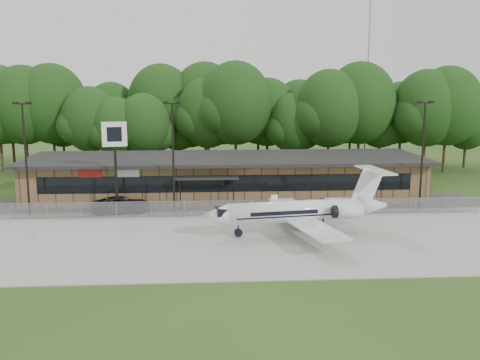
{
  "coord_description": "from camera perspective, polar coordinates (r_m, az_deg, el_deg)",
  "views": [
    {
      "loc": [
        -1.96,
        -31.49,
        11.83
      ],
      "look_at": [
        0.75,
        12.0,
        3.9
      ],
      "focal_mm": 40.0,
      "sensor_mm": 36.0,
      "label": 1
    }
  ],
  "objects": [
    {
      "name": "ground",
      "position": [
        33.69,
        -0.01,
        -10.24
      ],
      "size": [
        160.0,
        160.0,
        0.0
      ],
      "primitive_type": "plane",
      "color": "#2B4719",
      "rests_on": "ground"
    },
    {
      "name": "treeline",
      "position": [
        73.64,
        -2.05,
        6.93
      ],
      "size": [
        72.0,
        12.0,
        15.0
      ],
      "primitive_type": null,
      "color": "black",
      "rests_on": "ground"
    },
    {
      "name": "light_pole_left",
      "position": [
        50.94,
        -21.93,
        2.97
      ],
      "size": [
        1.55,
        0.3,
        10.23
      ],
      "color": "black",
      "rests_on": "ground"
    },
    {
      "name": "light_pole_right",
      "position": [
        52.3,
        18.92,
        3.33
      ],
      "size": [
        1.55,
        0.3,
        10.23
      ],
      "color": "black",
      "rests_on": "ground"
    },
    {
      "name": "fence",
      "position": [
        47.82,
        -1.13,
        -3.06
      ],
      "size": [
        46.0,
        0.04,
        1.52
      ],
      "color": "gray",
      "rests_on": "ground"
    },
    {
      "name": "suv",
      "position": [
        50.5,
        -12.45,
        -2.6
      ],
      "size": [
        5.73,
        3.16,
        1.52
      ],
      "primitive_type": "imported",
      "rotation": [
        0.0,
        0.0,
        1.69
      ],
      "color": "#29292C",
      "rests_on": "ground"
    },
    {
      "name": "apron",
      "position": [
        41.26,
        -0.7,
        -6.29
      ],
      "size": [
        64.0,
        18.0,
        0.08
      ],
      "primitive_type": "cube",
      "color": "#9E9B93",
      "rests_on": "ground"
    },
    {
      "name": "business_jet",
      "position": [
        42.33,
        6.56,
        -3.4
      ],
      "size": [
        15.36,
        13.75,
        5.17
      ],
      "rotation": [
        0.0,
        0.0,
        0.15
      ],
      "color": "silver",
      "rests_on": "ground"
    },
    {
      "name": "light_pole_mid",
      "position": [
        48.44,
        -7.15,
        3.29
      ],
      "size": [
        1.55,
        0.3,
        10.23
      ],
      "color": "black",
      "rests_on": "ground"
    },
    {
      "name": "radio_mast",
      "position": [
        83.02,
        13.43,
        10.49
      ],
      "size": [
        0.2,
        0.2,
        25.0
      ],
      "primitive_type": "cylinder",
      "color": "gray",
      "rests_on": "ground"
    },
    {
      "name": "pole_sign",
      "position": [
        49.28,
        -13.22,
        3.76
      ],
      "size": [
        2.21,
        0.67,
        8.43
      ],
      "rotation": [
        0.0,
        0.0,
        0.2
      ],
      "color": "black",
      "rests_on": "ground"
    },
    {
      "name": "terminal",
      "position": [
        56.3,
        -1.53,
        0.43
      ],
      "size": [
        41.0,
        11.65,
        4.3
      ],
      "color": "brown",
      "rests_on": "ground"
    },
    {
      "name": "parking_lot",
      "position": [
        52.37,
        -1.34,
        -2.71
      ],
      "size": [
        50.0,
        9.0,
        0.06
      ],
      "primitive_type": "cube",
      "color": "#383835",
      "rests_on": "ground"
    }
  ]
}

